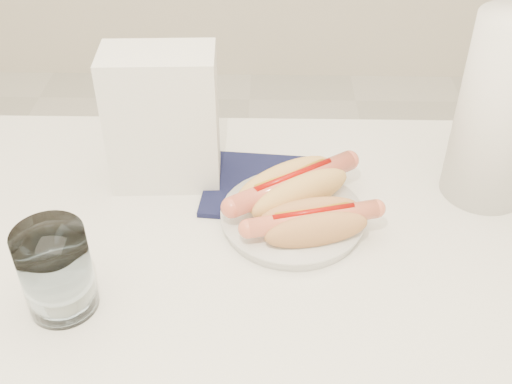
{
  "coord_description": "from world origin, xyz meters",
  "views": [
    {
      "loc": [
        0.08,
        -0.55,
        1.33
      ],
      "look_at": [
        0.06,
        0.1,
        0.82
      ],
      "focal_mm": 44.32,
      "sensor_mm": 36.0,
      "label": 1
    }
  ],
  "objects_px": {
    "hotdog_left": "(293,188)",
    "paper_towel_roll": "(502,112)",
    "hotdog_right": "(313,223)",
    "plate": "(292,219)",
    "water_glass": "(56,271)",
    "table": "(206,318)",
    "napkin_box": "(163,119)"
  },
  "relations": [
    {
      "from": "hotdog_left",
      "to": "hotdog_right",
      "type": "xyz_separation_m",
      "value": [
        0.02,
        -0.07,
        -0.0
      ]
    },
    {
      "from": "table",
      "to": "napkin_box",
      "type": "relative_size",
      "value": 5.76
    },
    {
      "from": "table",
      "to": "hotdog_left",
      "type": "height_order",
      "value": "hotdog_left"
    },
    {
      "from": "plate",
      "to": "water_glass",
      "type": "xyz_separation_m",
      "value": [
        -0.28,
        -0.16,
        0.05
      ]
    },
    {
      "from": "plate",
      "to": "hotdog_left",
      "type": "bearing_deg",
      "value": 89.36
    },
    {
      "from": "table",
      "to": "plate",
      "type": "relative_size",
      "value": 6.26
    },
    {
      "from": "hotdog_right",
      "to": "paper_towel_roll",
      "type": "height_order",
      "value": "paper_towel_roll"
    },
    {
      "from": "napkin_box",
      "to": "paper_towel_roll",
      "type": "xyz_separation_m",
      "value": [
        0.47,
        -0.02,
        0.03
      ]
    },
    {
      "from": "water_glass",
      "to": "plate",
      "type": "bearing_deg",
      "value": 29.25
    },
    {
      "from": "table",
      "to": "plate",
      "type": "xyz_separation_m",
      "value": [
        0.11,
        0.12,
        0.07
      ]
    },
    {
      "from": "plate",
      "to": "hotdog_right",
      "type": "relative_size",
      "value": 1.1
    },
    {
      "from": "hotdog_left",
      "to": "hotdog_right",
      "type": "height_order",
      "value": "hotdog_left"
    },
    {
      "from": "table",
      "to": "plate",
      "type": "height_order",
      "value": "plate"
    },
    {
      "from": "table",
      "to": "hotdog_left",
      "type": "relative_size",
      "value": 6.64
    },
    {
      "from": "table",
      "to": "water_glass",
      "type": "height_order",
      "value": "water_glass"
    },
    {
      "from": "plate",
      "to": "water_glass",
      "type": "height_order",
      "value": "water_glass"
    },
    {
      "from": "plate",
      "to": "hotdog_left",
      "type": "relative_size",
      "value": 1.06
    },
    {
      "from": "napkin_box",
      "to": "hotdog_left",
      "type": "bearing_deg",
      "value": -24.32
    },
    {
      "from": "paper_towel_roll",
      "to": "plate",
      "type": "bearing_deg",
      "value": -164.03
    },
    {
      "from": "table",
      "to": "hotdog_right",
      "type": "relative_size",
      "value": 6.87
    },
    {
      "from": "hotdog_right",
      "to": "water_glass",
      "type": "relative_size",
      "value": 1.53
    },
    {
      "from": "napkin_box",
      "to": "plate",
      "type": "bearing_deg",
      "value": -31.33
    },
    {
      "from": "hotdog_left",
      "to": "napkin_box",
      "type": "distance_m",
      "value": 0.21
    },
    {
      "from": "hotdog_left",
      "to": "paper_towel_roll",
      "type": "height_order",
      "value": "paper_towel_roll"
    },
    {
      "from": "napkin_box",
      "to": "hotdog_right",
      "type": "bearing_deg",
      "value": -37.09
    },
    {
      "from": "napkin_box",
      "to": "paper_towel_roll",
      "type": "bearing_deg",
      "value": -5.19
    },
    {
      "from": "hotdog_left",
      "to": "hotdog_right",
      "type": "relative_size",
      "value": 1.04
    },
    {
      "from": "hotdog_left",
      "to": "table",
      "type": "bearing_deg",
      "value": -161.0
    },
    {
      "from": "water_glass",
      "to": "paper_towel_roll",
      "type": "relative_size",
      "value": 0.42
    },
    {
      "from": "paper_towel_roll",
      "to": "hotdog_left",
      "type": "bearing_deg",
      "value": -169.34
    },
    {
      "from": "plate",
      "to": "water_glass",
      "type": "distance_m",
      "value": 0.32
    },
    {
      "from": "table",
      "to": "hotdog_left",
      "type": "bearing_deg",
      "value": 52.95
    }
  ]
}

